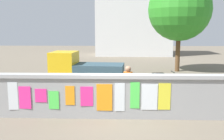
# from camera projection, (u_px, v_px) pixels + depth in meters

# --- Properties ---
(ground) EXTENTS (60.00, 60.00, 0.00)m
(ground) POSITION_uv_depth(u_px,v_px,m) (118.00, 75.00, 16.39)
(ground) COLOR #6B6051
(poster_wall) EXTENTS (8.22, 0.42, 1.49)m
(poster_wall) POSITION_uv_depth(u_px,v_px,m) (116.00, 96.00, 8.37)
(poster_wall) COLOR #959595
(poster_wall) RESTS_ON ground
(auto_rickshaw_truck) EXTENTS (3.70, 1.77, 1.85)m
(auto_rickshaw_truck) POSITION_uv_depth(u_px,v_px,m) (84.00, 71.00, 12.62)
(auto_rickshaw_truck) COLOR black
(auto_rickshaw_truck) RESTS_ON ground
(motorcycle) EXTENTS (1.90, 0.56, 0.87)m
(motorcycle) POSITION_uv_depth(u_px,v_px,m) (161.00, 80.00, 12.58)
(motorcycle) COLOR black
(motorcycle) RESTS_ON ground
(bicycle_near) EXTENTS (1.71, 0.44, 0.95)m
(bicycle_near) POSITION_uv_depth(u_px,v_px,m) (173.00, 93.00, 10.34)
(bicycle_near) COLOR black
(bicycle_near) RESTS_ON ground
(person_walking) EXTENTS (0.42, 0.42, 1.62)m
(person_walking) POSITION_uv_depth(u_px,v_px,m) (128.00, 83.00, 9.35)
(person_walking) COLOR #3F994C
(person_walking) RESTS_ON ground
(tree_roadside) EXTENTS (4.34, 4.34, 6.48)m
(tree_roadside) POSITION_uv_depth(u_px,v_px,m) (180.00, 10.00, 17.29)
(tree_roadside) COLOR brown
(tree_roadside) RESTS_ON ground
(building_background) EXTENTS (8.74, 4.85, 8.79)m
(building_background) POSITION_uv_depth(u_px,v_px,m) (133.00, 17.00, 28.89)
(building_background) COLOR silver
(building_background) RESTS_ON ground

